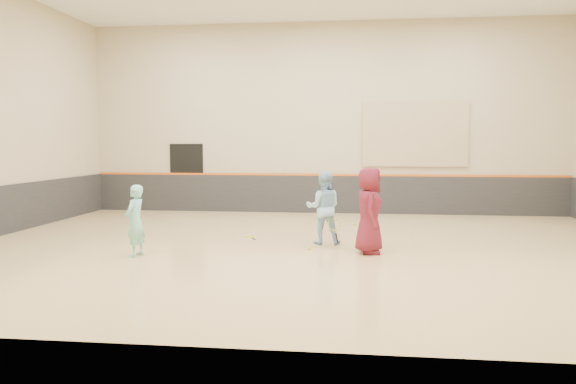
# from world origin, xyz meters

# --- Properties ---
(room) EXTENTS (15.04, 12.04, 6.22)m
(room) POSITION_xyz_m (0.00, 0.00, 0.81)
(room) COLOR tan
(room) RESTS_ON ground
(wainscot_back) EXTENTS (14.90, 0.04, 1.20)m
(wainscot_back) POSITION_xyz_m (0.00, 5.97, 0.60)
(wainscot_back) COLOR #232326
(wainscot_back) RESTS_ON floor
(accent_stripe) EXTENTS (14.90, 0.03, 0.06)m
(accent_stripe) POSITION_xyz_m (0.00, 5.96, 1.22)
(accent_stripe) COLOR #D85914
(accent_stripe) RESTS_ON wall_back
(acoustic_panel) EXTENTS (3.20, 0.08, 2.00)m
(acoustic_panel) POSITION_xyz_m (2.80, 5.95, 2.50)
(acoustic_panel) COLOR tan
(acoustic_panel) RESTS_ON wall_back
(doorway) EXTENTS (1.10, 0.05, 2.20)m
(doorway) POSITION_xyz_m (-4.50, 5.98, 1.10)
(doorway) COLOR black
(doorway) RESTS_ON floor
(girl) EXTENTS (0.41, 0.56, 1.41)m
(girl) POSITION_xyz_m (-3.28, -1.36, 0.71)
(girl) COLOR #80DECF
(girl) RESTS_ON floor
(instructor) EXTENTS (0.81, 0.65, 1.60)m
(instructor) POSITION_xyz_m (0.30, 0.48, 0.80)
(instructor) COLOR #9AD0EF
(instructor) RESTS_ON floor
(young_man) EXTENTS (0.59, 0.87, 1.74)m
(young_man) POSITION_xyz_m (1.27, -0.48, 0.87)
(young_man) COLOR maroon
(young_man) RESTS_ON floor
(held_racket) EXTENTS (0.37, 0.37, 0.61)m
(held_racket) POSITION_xyz_m (0.55, 0.25, 0.46)
(held_racket) COLOR gold
(held_racket) RESTS_ON instructor
(spare_racket) EXTENTS (0.65, 0.65, 0.06)m
(spare_racket) POSITION_xyz_m (-1.48, 1.13, 0.03)
(spare_racket) COLOR yellow
(spare_racket) RESTS_ON floor
(ball_under_racket) EXTENTS (0.07, 0.07, 0.07)m
(ball_under_racket) POSITION_xyz_m (0.05, -0.30, 0.03)
(ball_under_racket) COLOR #CBEA36
(ball_under_racket) RESTS_ON floor
(ball_in_hand) EXTENTS (0.07, 0.07, 0.07)m
(ball_in_hand) POSITION_xyz_m (1.42, -0.60, 1.07)
(ball_in_hand) COLOR #D0E535
(ball_in_hand) RESTS_ON young_man
(ball_beside_spare) EXTENTS (0.07, 0.07, 0.07)m
(ball_beside_spare) POSITION_xyz_m (0.96, 3.35, 0.03)
(ball_beside_spare) COLOR #C6E134
(ball_beside_spare) RESTS_ON floor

